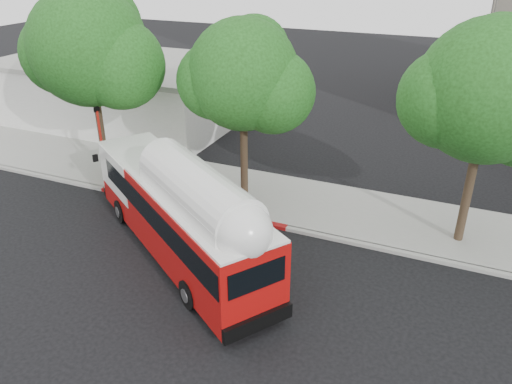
{
  "coord_description": "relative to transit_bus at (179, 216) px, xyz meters",
  "views": [
    {
      "loc": [
        8.23,
        -14.1,
        11.29
      ],
      "look_at": [
        0.91,
        3.0,
        2.05
      ],
      "focal_mm": 35.0,
      "sensor_mm": 36.0,
      "label": 1
    }
  ],
  "objects": [
    {
      "name": "signal_pole",
      "position": [
        -6.95,
        4.11,
        0.44
      ],
      "size": [
        0.12,
        0.4,
        4.22
      ],
      "color": "red",
      "rests_on": "ground"
    },
    {
      "name": "curb_strip",
      "position": [
        1.28,
        3.48,
        -1.65
      ],
      "size": [
        60.0,
        0.3,
        0.15
      ],
      "primitive_type": "cube",
      "color": "gray",
      "rests_on": "ground"
    },
    {
      "name": "sidewalk",
      "position": [
        1.28,
        6.08,
        -1.65
      ],
      "size": [
        60.0,
        5.0,
        0.15
      ],
      "primitive_type": "cube",
      "color": "gray",
      "rests_on": "ground"
    },
    {
      "name": "street_tree_left",
      "position": [
        -7.25,
        5.14,
        4.88
      ],
      "size": [
        6.67,
        5.8,
        9.74
      ],
      "color": "#2D2116",
      "rests_on": "ground"
    },
    {
      "name": "street_tree_mid",
      "position": [
        0.68,
        5.64,
        4.18
      ],
      "size": [
        5.75,
        5.0,
        8.62
      ],
      "color": "#2D2116",
      "rests_on": "ground"
    },
    {
      "name": "low_commercial_bldg",
      "position": [
        -12.72,
        13.58,
        0.42
      ],
      "size": [
        16.2,
        10.2,
        4.25
      ],
      "color": "silver",
      "rests_on": "ground"
    },
    {
      "name": "ground",
      "position": [
        1.28,
        -0.42,
        -1.73
      ],
      "size": [
        120.0,
        120.0,
        0.0
      ],
      "primitive_type": "plane",
      "color": "black",
      "rests_on": "ground"
    },
    {
      "name": "red_curb_segment",
      "position": [
        -1.72,
        3.48,
        -1.65
      ],
      "size": [
        10.0,
        0.32,
        0.16
      ],
      "primitive_type": "cube",
      "color": "maroon",
      "rests_on": "ground"
    },
    {
      "name": "transit_bus",
      "position": [
        0.0,
        0.0,
        0.0
      ],
      "size": [
        11.51,
        8.83,
        3.69
      ],
      "rotation": [
        0.0,
        0.0,
        -0.6
      ],
      "color": "#A60C0B",
      "rests_on": "ground"
    },
    {
      "name": "street_tree_right",
      "position": [
        10.72,
        5.44,
        4.53
      ],
      "size": [
        6.21,
        5.4,
        9.18
      ],
      "color": "#2D2116",
      "rests_on": "ground"
    }
  ]
}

